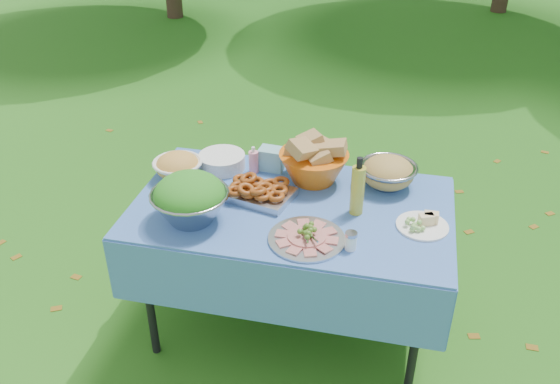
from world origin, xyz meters
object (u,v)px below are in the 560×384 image
Objects in this scene: oil_bottle at (358,186)px; bread_bowl at (314,160)px; picnic_table at (291,270)px; salad_bowl at (190,198)px; pasta_bowl_steel at (388,172)px; plate_stack at (222,161)px; charcuterie_platter at (307,233)px.

bread_bowl is at bearing 134.71° from oil_bottle.
salad_bowl is (-0.41, -0.21, 0.49)m from picnic_table.
bread_bowl is 1.21× the size of oil_bottle.
oil_bottle reaches higher than pasta_bowl_steel.
salad_bowl is 1.44× the size of plate_stack.
plate_stack is 0.83m from pasta_bowl_steel.
charcuterie_platter is at bearing -3.77° from salad_bowl.
picnic_table is at bearing -102.64° from bread_bowl.
bread_bowl is 0.36m from pasta_bowl_steel.
pasta_bowl_steel reaches higher than plate_stack.
oil_bottle is at bearing -45.29° from bread_bowl.
oil_bottle is (0.71, 0.22, 0.03)m from salad_bowl.
salad_bowl reaches higher than picnic_table.
salad_bowl is 1.04× the size of charcuterie_platter.
bread_bowl is (0.47, 0.46, 0.00)m from salad_bowl.
bread_bowl is at bearing 44.85° from salad_bowl.
pasta_bowl_steel is at bearing 0.98° from plate_stack.
plate_stack is at bearing -179.02° from pasta_bowl_steel.
bread_bowl is at bearing -2.07° from plate_stack.
bread_bowl is at bearing 96.95° from charcuterie_platter.
oil_bottle reaches higher than picnic_table.
salad_bowl is 1.21× the size of oil_bottle.
picnic_table is 6.19× the size of plate_stack.
salad_bowl is at bearing -135.15° from bread_bowl.
plate_stack reaches higher than picnic_table.
salad_bowl is at bearing 176.23° from charcuterie_platter.
salad_bowl reaches higher than pasta_bowl_steel.
plate_stack is (-0.01, 0.48, -0.07)m from salad_bowl.
bread_bowl is at bearing 77.36° from picnic_table.
oil_bottle reaches higher than plate_stack.
bread_bowl is 1.23× the size of pasta_bowl_steel.
bread_bowl reaches higher than charcuterie_platter.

